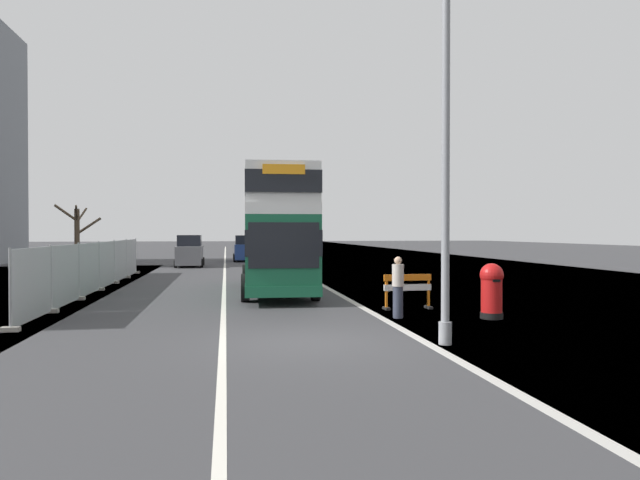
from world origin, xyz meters
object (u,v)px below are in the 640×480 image
object	(u,v)px
roadworks_barrier	(408,288)
car_oncoming_near	(190,252)
pedestrian_at_kerb	(398,287)
car_receding_mid	(246,249)
lamppost_foreground	(446,137)
red_pillar_postbox	(492,288)
double_decker_bus	(276,230)

from	to	relation	value
roadworks_barrier	car_oncoming_near	size ratio (longest dim) A/B	0.38
roadworks_barrier	pedestrian_at_kerb	size ratio (longest dim) A/B	0.89
car_receding_mid	lamppost_foreground	bearing A→B (deg)	-85.20
red_pillar_postbox	pedestrian_at_kerb	bearing A→B (deg)	169.05
lamppost_foreground	car_receding_mid	bearing A→B (deg)	94.80
car_oncoming_near	car_receding_mid	size ratio (longest dim) A/B	1.01
red_pillar_postbox	car_receding_mid	distance (m)	34.24
lamppost_foreground	red_pillar_postbox	world-z (taller)	lamppost_foreground
pedestrian_at_kerb	roadworks_barrier	bearing A→B (deg)	64.39
double_decker_bus	red_pillar_postbox	xyz separation A→B (m)	(5.47, -8.18, -1.70)
double_decker_bus	roadworks_barrier	size ratio (longest dim) A/B	6.44
car_oncoming_near	red_pillar_postbox	bearing A→B (deg)	-69.34
pedestrian_at_kerb	lamppost_foreground	bearing A→B (deg)	-91.68
car_oncoming_near	double_decker_bus	bearing A→B (deg)	-76.08
car_oncoming_near	car_receding_mid	xyz separation A→B (m)	(4.19, 7.07, -0.03)
lamppost_foreground	pedestrian_at_kerb	bearing A→B (deg)	88.32
red_pillar_postbox	car_receding_mid	size ratio (longest dim) A/B	0.38
roadworks_barrier	pedestrian_at_kerb	distance (m)	2.04
roadworks_barrier	car_receding_mid	xyz separation A→B (m)	(-4.11, 31.40, 0.33)
double_decker_bus	car_oncoming_near	bearing A→B (deg)	103.92
double_decker_bus	car_receding_mid	size ratio (longest dim) A/B	2.45
car_oncoming_near	car_receding_mid	world-z (taller)	car_oncoming_near
roadworks_barrier	pedestrian_at_kerb	bearing A→B (deg)	-115.61
lamppost_foreground	pedestrian_at_kerb	world-z (taller)	lamppost_foreground
car_receding_mid	pedestrian_at_kerb	xyz separation A→B (m)	(3.23, -33.23, -0.13)
roadworks_barrier	car_oncoming_near	bearing A→B (deg)	108.85
pedestrian_at_kerb	car_oncoming_near	bearing A→B (deg)	105.85
double_decker_bus	red_pillar_postbox	world-z (taller)	double_decker_bus
double_decker_bus	pedestrian_at_kerb	distance (m)	8.35
red_pillar_postbox	car_receding_mid	bearing A→B (deg)	99.85
car_receding_mid	pedestrian_at_kerb	distance (m)	33.38
car_oncoming_near	roadworks_barrier	bearing A→B (deg)	-71.15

